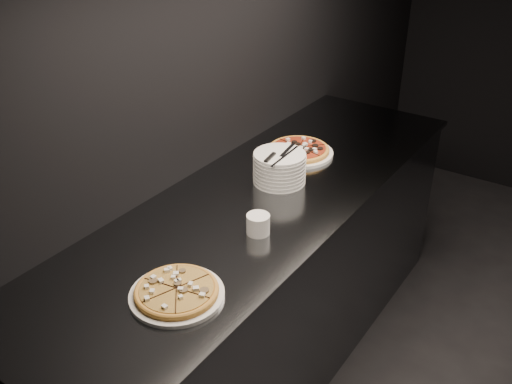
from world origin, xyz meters
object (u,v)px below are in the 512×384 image
Objects in this scene: ramekin at (258,224)px; counter at (264,282)px; pizza_tomato at (299,150)px; plate_stack at (279,168)px; pizza_mushroom at (177,292)px; cutlery at (279,155)px.

counter is at bearing 118.70° from ramekin.
pizza_tomato is at bearing 101.19° from counter.
counter is 28.03× the size of ramekin.
pizza_tomato is at bearing 103.74° from plate_stack.
plate_stack is at bearing 111.50° from ramekin.
plate_stack is at bearing -76.26° from pizza_tomato.
pizza_tomato is at bearing 100.89° from pizza_mushroom.
pizza_tomato is 1.55× the size of plate_stack.
pizza_mushroom is 0.84m from plate_stack.
plate_stack is (0.07, -0.28, 0.05)m from pizza_tomato.
ramekin is (0.15, -0.38, -0.03)m from plate_stack.
counter is at bearing -78.81° from pizza_tomato.
ramekin is (0.14, -0.37, -0.10)m from cutlery.
pizza_tomato is 0.29m from plate_stack.
plate_stack reaches higher than counter.
counter is 7.08× the size of pizza_tomato.
ramekin is (0.14, -0.25, 0.50)m from counter.
ramekin reaches higher than counter.
cutlery is (-0.14, 0.81, 0.12)m from pizza_mushroom.
pizza_tomato is 0.33m from cutlery.
pizza_mushroom is 1.29× the size of cutlery.
pizza_tomato reaches higher than pizza_mushroom.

